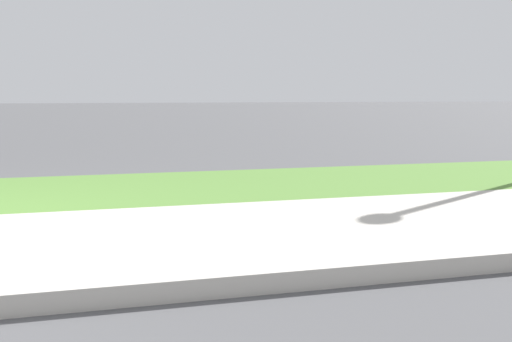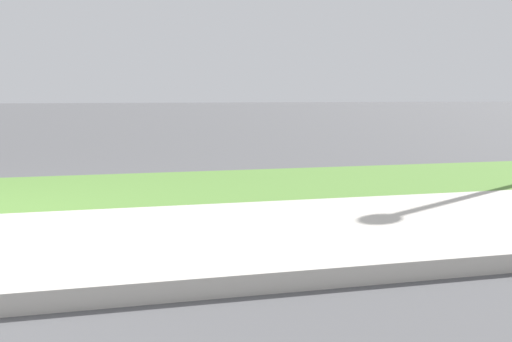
% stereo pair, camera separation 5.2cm
% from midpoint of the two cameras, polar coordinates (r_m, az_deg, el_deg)
% --- Properties ---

